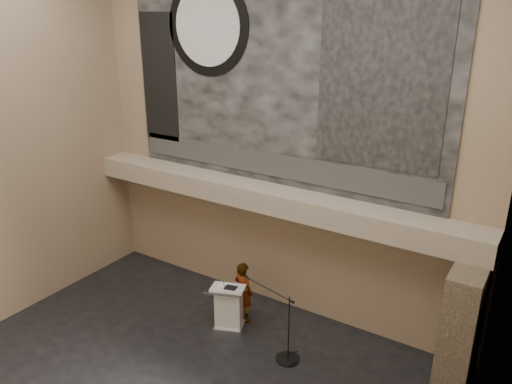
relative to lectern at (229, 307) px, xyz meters
The scene contains 17 objects.
wall_back 4.04m from the lectern, 82.06° to the left, with size 10.00×0.02×8.50m, color #8C7559.
wall_right 6.83m from the lectern, 24.51° to the right, with size 0.02×8.00×8.50m, color #8C7559.
soffit 2.70m from the lectern, 79.51° to the left, with size 10.00×0.80×0.50m, color gray.
sprinkler_left 2.78m from the lectern, 139.66° to the left, with size 0.04×0.04×0.06m, color #B2893D.
sprinkler_right 3.22m from the lectern, 28.78° to the left, with size 0.04×0.04×0.06m, color #B2893D.
banner 5.39m from the lectern, 81.91° to the left, with size 8.00×0.05×5.00m, color black.
banner_text_strip 3.47m from the lectern, 81.71° to the left, with size 7.76×0.02×0.55m, color #2F2F2F.
banner_clock_rim 6.53m from the lectern, 135.50° to the left, with size 2.30×2.30×0.02m, color black.
banner_clock_face 6.53m from the lectern, 135.87° to the left, with size 1.84×1.84×0.02m, color silver.
banner_building_print 6.07m from the lectern, 30.51° to the left, with size 2.60×0.02×3.60m, color black.
banner_brick_print 6.00m from the lectern, 154.01° to the left, with size 1.10×0.02×3.20m, color black.
stone_pier 5.00m from the lectern, ahead, with size 0.60×1.40×2.70m, color #44372A.
lectern is the anchor object (origin of this frame).
binder 0.57m from the lectern, 26.59° to the right, with size 0.27×0.21×0.04m, color black.
papers 0.57m from the lectern, 167.15° to the right, with size 0.19×0.26×0.01m, color white.
speaker_person 0.52m from the lectern, 78.27° to the left, with size 0.56×0.37×1.53m, color silver.
mic_stand 1.72m from the lectern, ahead, with size 1.57×0.57×1.55m.
Camera 1 is at (5.67, -5.64, 7.07)m, focal length 35.00 mm.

